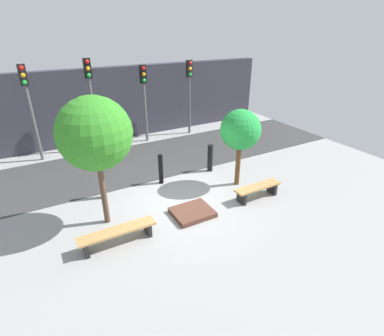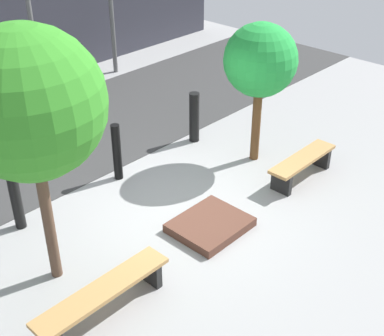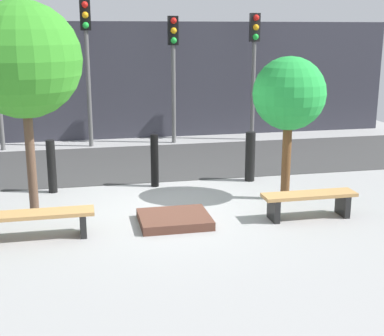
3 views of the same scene
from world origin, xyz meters
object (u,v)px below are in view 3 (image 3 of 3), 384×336
object	(u,v)px
bollard_left	(155,161)
traffic_light_mid_west	(87,48)
tree_behind_left_bench	(23,61)
bench_left	(29,220)
tree_behind_right_bench	(289,95)
bench_right	(309,200)
traffic_light_east	(254,54)
planter_bed	(174,219)
bollard_far_left	(52,166)
traffic_light_mid_east	(173,56)
bollard_center	(250,157)

from	to	relation	value
bollard_left	traffic_light_mid_west	xyz separation A→B (m)	(-1.17, 4.30, 2.14)
tree_behind_left_bench	bollard_left	size ratio (longest dim) A/B	3.32
bench_left	tree_behind_right_bench	world-z (taller)	tree_behind_right_bench
bench_right	traffic_light_east	size ratio (longest dim) A/B	0.45
bollard_left	bench_left	bearing A→B (deg)	-133.08
tree_behind_left_bench	tree_behind_right_bench	distance (m)	4.65
tree_behind_left_bench	planter_bed	bearing A→B (deg)	-21.10
bollard_far_left	traffic_light_mid_east	distance (m)	5.69
tree_behind_right_bench	bollard_center	size ratio (longest dim) A/B	2.54
tree_behind_left_bench	bollard_left	bearing A→B (deg)	30.81
bollard_far_left	bollard_left	size ratio (longest dim) A/B	0.97
tree_behind_left_bench	bench_right	bearing A→B (deg)	-13.30
planter_bed	bollard_far_left	distance (m)	3.08
bench_left	traffic_light_mid_west	bearing A→B (deg)	80.23
traffic_light_mid_east	bench_right	bearing A→B (deg)	-80.50
bench_right	bollard_center	distance (m)	2.48
bench_left	tree_behind_right_bench	distance (m)	5.02
planter_bed	traffic_light_mid_west	world-z (taller)	traffic_light_mid_west
bench_left	bollard_left	world-z (taller)	bollard_left
bench_left	traffic_light_east	size ratio (longest dim) A/B	0.55
bollard_left	traffic_light_mid_east	size ratio (longest dim) A/B	0.31
traffic_light_east	tree_behind_right_bench	bearing A→B (deg)	-102.06
traffic_light_east	tree_behind_left_bench	bearing A→B (deg)	-135.73
bench_left	bench_right	xyz separation A→B (m)	(4.60, -0.00, 0.00)
bollard_left	traffic_light_mid_east	xyz separation A→B (m)	(1.17, 4.30, 1.89)
tree_behind_left_bench	traffic_light_mid_west	xyz separation A→B (m)	(1.13, 5.67, 0.04)
bench_left	tree_behind_left_bench	xyz separation A→B (m)	(0.00, 1.09, 2.34)
planter_bed	bollard_far_left	xyz separation A→B (m)	(-2.05, 2.26, 0.46)
bollard_far_left	bollard_left	bearing A→B (deg)	0.00
tree_behind_left_bench	traffic_light_mid_west	world-z (taller)	traffic_light_mid_west
tree_behind_right_bench	traffic_light_east	distance (m)	5.82
bench_left	tree_behind_left_bench	world-z (taller)	tree_behind_left_bench
traffic_light_mid_east	tree_behind_left_bench	bearing A→B (deg)	-121.49
bollard_far_left	bollard_center	xyz separation A→B (m)	(4.09, 0.00, 0.00)
planter_bed	bollard_far_left	size ratio (longest dim) A/B	1.10
bench_left	bollard_left	bearing A→B (deg)	46.65
bench_right	traffic_light_mid_east	bearing A→B (deg)	99.77
bollard_left	bench_right	bearing A→B (deg)	-46.92
bollard_center	bollard_left	bearing A→B (deg)	180.00
planter_bed	tree_behind_right_bench	world-z (taller)	tree_behind_right_bench
traffic_light_mid_west	tree_behind_left_bench	bearing A→B (deg)	-101.28
bollard_far_left	bollard_center	distance (m)	4.09
tree_behind_left_bench	bollard_center	xyz separation A→B (m)	(4.35, 1.37, -2.12)
tree_behind_right_bench	bollard_left	world-z (taller)	tree_behind_right_bench
tree_behind_right_bench	bollard_center	distance (m)	2.02
bench_right	bollard_far_left	bearing A→B (deg)	150.76
bollard_far_left	traffic_light_east	xyz separation A→B (m)	(5.56, 4.30, 1.96)
bench_right	bollard_far_left	distance (m)	5.00
bollard_center	traffic_light_east	world-z (taller)	traffic_light_east
bollard_far_left	bollard_left	distance (m)	2.05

